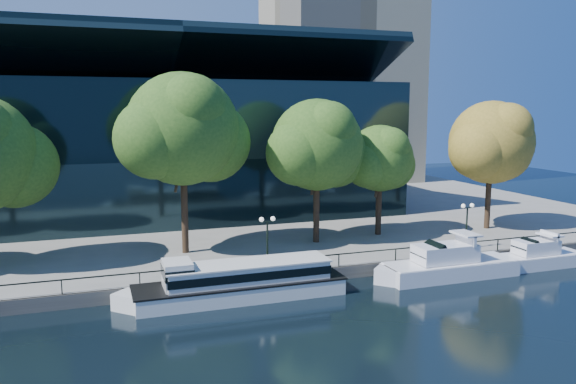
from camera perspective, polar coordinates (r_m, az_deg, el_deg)
name	(u,v)px	position (r m, az deg, el deg)	size (l,w,h in m)	color
ground	(292,299)	(39.75, 0.43, -10.81)	(160.00, 160.00, 0.00)	black
promenade	(199,206)	(73.90, -9.08, -1.45)	(90.00, 67.08, 1.00)	slate
railing	(278,260)	(42.11, -1.07, -6.93)	(88.20, 0.08, 0.99)	black
convention_building	(170,148)	(67.83, -11.88, 4.40)	(50.00, 24.57, 21.43)	black
tour_boat	(235,281)	(39.58, -5.36, -8.95)	(16.08, 3.59, 3.05)	silver
cruiser_near	(445,264)	(45.80, 15.69, -7.10)	(12.01, 3.09, 3.48)	white
cruiser_far	(536,256)	(51.40, 23.85, -5.99)	(8.97, 2.49, 2.93)	white
tree_2	(185,131)	(47.25, -10.44, 6.07)	(11.68, 9.58, 15.13)	black
tree_3	(319,147)	(50.44, 3.15, 4.60)	(10.26, 8.42, 13.01)	black
tree_4	(381,160)	(54.33, 9.45, 3.25)	(7.94, 6.51, 10.60)	black
tree_5	(493,144)	(59.97, 20.09, 4.58)	(10.38, 8.51, 12.91)	black
lamp_1	(267,230)	(42.66, -2.12, -3.91)	(1.26, 0.36, 4.03)	black
lamp_2	(467,215)	(50.85, 17.74, -2.29)	(1.26, 0.36, 4.03)	black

